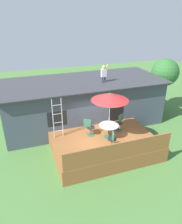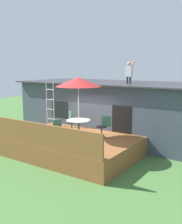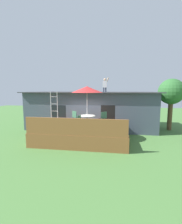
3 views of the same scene
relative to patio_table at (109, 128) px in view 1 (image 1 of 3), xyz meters
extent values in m
plane|color=#477538|center=(-0.28, 0.03, -1.39)|extent=(40.00, 40.00, 0.00)
cube|color=#424C5B|center=(-0.28, 3.63, 0.06)|extent=(10.00, 4.00, 2.90)
cube|color=#38383D|center=(-0.28, 3.63, 1.54)|extent=(10.50, 4.50, 0.06)
cube|color=black|center=(-2.43, 1.64, 0.16)|extent=(1.10, 0.03, 0.90)
cube|color=black|center=(1.20, 1.64, -0.34)|extent=(1.00, 0.03, 2.00)
cube|color=brown|center=(-0.28, 0.03, -0.99)|extent=(5.44, 3.99, 0.80)
cube|color=brown|center=(-0.28, -1.92, -0.14)|extent=(5.34, 0.08, 0.90)
cylinder|color=#33664C|center=(0.00, 0.00, -0.57)|extent=(0.48, 0.48, 0.03)
cylinder|color=#33664C|center=(0.00, 0.00, -0.22)|extent=(0.07, 0.07, 0.71)
cylinder|color=#999E93|center=(0.00, 0.00, 0.14)|extent=(1.04, 1.04, 0.03)
cylinder|color=silver|center=(0.00, 0.00, 0.61)|extent=(0.04, 0.04, 2.40)
cone|color=red|center=(0.00, 0.00, 1.76)|extent=(1.90, 1.90, 0.38)
cylinder|color=silver|center=(-2.75, 0.98, 0.51)|extent=(0.04, 0.04, 2.20)
cylinder|color=silver|center=(-2.27, 0.98, 0.51)|extent=(0.04, 0.04, 2.20)
cylinder|color=silver|center=(-2.51, 0.98, -0.24)|extent=(0.48, 0.03, 0.03)
cylinder|color=silver|center=(-2.51, 0.98, 0.26)|extent=(0.48, 0.03, 0.03)
cylinder|color=silver|center=(-2.51, 0.98, 0.76)|extent=(0.48, 0.03, 0.03)
cylinder|color=silver|center=(-2.51, 0.98, 1.26)|extent=(0.48, 0.03, 0.03)
cylinder|color=#33384C|center=(0.79, 2.94, 1.74)|extent=(0.10, 0.10, 0.34)
cylinder|color=#33384C|center=(0.95, 2.94, 1.74)|extent=(0.10, 0.10, 0.34)
cube|color=silver|center=(0.87, 2.94, 2.16)|extent=(0.32, 0.20, 0.50)
sphere|color=tan|center=(0.87, 2.94, 2.52)|extent=(0.20, 0.20, 0.20)
cylinder|color=tan|center=(1.05, 2.94, 2.46)|extent=(0.26, 0.08, 0.44)
cylinder|color=#33664C|center=(-0.82, 0.56, -0.58)|extent=(0.40, 0.40, 0.02)
cylinder|color=#33664C|center=(-0.82, 0.56, -0.36)|extent=(0.06, 0.06, 0.44)
cylinder|color=black|center=(-0.82, 0.56, -0.13)|extent=(0.44, 0.44, 0.04)
cube|color=#33664C|center=(-0.98, 0.67, 0.11)|extent=(0.35, 0.26, 0.44)
cylinder|color=#33664C|center=(0.83, 0.51, -0.58)|extent=(0.40, 0.40, 0.02)
cylinder|color=#33664C|center=(0.83, 0.51, -0.36)|extent=(0.06, 0.06, 0.44)
cylinder|color=black|center=(0.83, 0.51, -0.13)|extent=(0.44, 0.44, 0.04)
cube|color=#33664C|center=(1.00, 0.61, 0.11)|extent=(0.36, 0.24, 0.44)
cylinder|color=#33664C|center=(-0.21, -0.88, -0.58)|extent=(0.40, 0.40, 0.02)
cylinder|color=#33664C|center=(-0.21, -0.88, -0.36)|extent=(0.06, 0.06, 0.44)
cylinder|color=black|center=(-0.21, -0.88, -0.13)|extent=(0.44, 0.44, 0.04)
cube|color=#33664C|center=(-0.25, -1.08, 0.11)|extent=(0.13, 0.40, 0.44)
cylinder|color=brown|center=(5.93, 3.54, -0.08)|extent=(0.34, 0.34, 2.60)
sphere|color=#2D662D|center=(5.93, 3.54, 1.61)|extent=(1.95, 1.95, 1.95)
camera|label=1|loc=(-4.18, -9.04, 5.56)|focal=34.35mm
camera|label=2|loc=(6.48, -8.69, 2.38)|focal=41.93mm
camera|label=3|loc=(1.78, -9.79, 1.75)|focal=26.11mm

